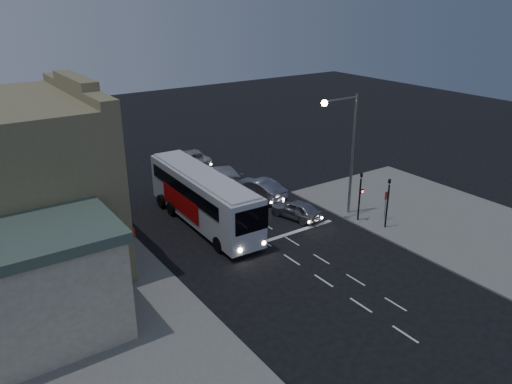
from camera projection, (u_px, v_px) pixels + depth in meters
ground at (282, 253)px, 32.16m from camera, size 120.00×120.00×0.00m
sidewalk_near at (459, 226)px, 35.91m from camera, size 12.00×24.00×0.12m
sidewalk_far at (41, 258)px, 31.44m from camera, size 12.00×50.00×0.12m
road_markings at (268, 230)px, 35.37m from camera, size 8.00×30.55×0.01m
tour_bus at (203, 196)px, 35.72m from camera, size 3.02×12.70×3.88m
car_suv at (297, 209)px, 37.05m from camera, size 2.59×4.35×1.39m
car_sedan_a at (258, 189)px, 40.68m from camera, size 2.66×5.30×1.67m
car_sedan_b at (224, 174)px, 44.42m from camera, size 2.83×5.17×1.42m
car_sedan_c at (192, 157)px, 48.85m from camera, size 2.96×5.56×1.49m
traffic_signal_main at (360, 191)px, 35.87m from camera, size 0.25×0.35×4.10m
traffic_signal_side at (388, 197)px, 34.72m from camera, size 0.18×0.15×4.10m
regulatory_sign at (386, 201)px, 36.29m from camera, size 0.45×0.12×2.20m
streetlight at (347, 142)px, 35.61m from camera, size 3.32×0.44×9.00m
main_building at (10, 186)px, 29.06m from camera, size 10.12×12.00×11.00m
low_building_south at (40, 286)px, 23.05m from camera, size 7.40×5.40×5.70m
street_tree at (77, 152)px, 37.72m from camera, size 4.00×4.00×6.20m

